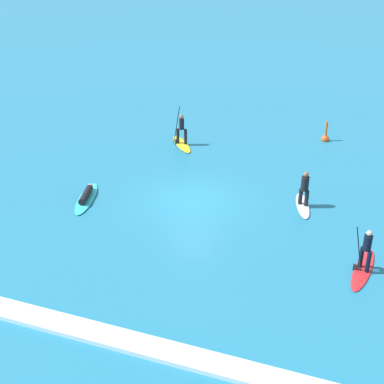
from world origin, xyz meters
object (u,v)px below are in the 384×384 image
Objects in this scene: marker_buoy at (325,138)px; surfer_on_red_board at (364,260)px; surfer_on_yellow_board at (182,138)px; surfer_on_teal_board at (86,197)px; surfer_on_white_board at (304,196)px.

surfer_on_red_board is at bearing -75.20° from marker_buoy.
surfer_on_yellow_board is 0.74× the size of surfer_on_teal_board.
surfer_on_teal_board is at bearing 88.82° from surfer_on_white_board.
surfer_on_red_board is 1.30× the size of surfer_on_yellow_board.
surfer_on_yellow_board reaches higher than marker_buoy.
surfer_on_teal_board is (-9.81, -2.80, -0.40)m from surfer_on_white_board.
surfer_on_teal_board is 2.47× the size of marker_buoy.
marker_buoy is at bearing -104.44° from surfer_on_yellow_board.
surfer_on_yellow_board is at bearing -122.22° from surfer_on_red_board.
surfer_on_white_board is 10.21m from surfer_on_teal_board.
surfer_on_yellow_board is (-10.87, 8.82, -0.06)m from surfer_on_red_board.
surfer_on_red_board is at bearing -109.93° from surfer_on_teal_board.
surfer_on_yellow_board reaches higher than surfer_on_teal_board.
surfer_on_red_board is 0.96× the size of surfer_on_teal_board.
marker_buoy reaches higher than surfer_on_teal_board.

